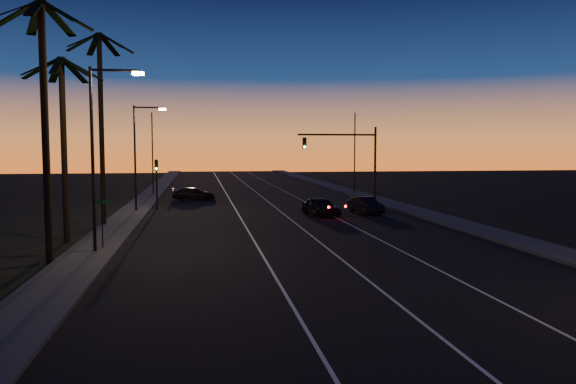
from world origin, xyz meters
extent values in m
cube|color=black|center=(0.00, 30.00, 0.01)|extent=(20.00, 170.00, 0.01)
cube|color=#333331|center=(-11.20, 30.00, 0.08)|extent=(2.40, 170.00, 0.16)
cube|color=#333331|center=(11.20, 30.00, 0.08)|extent=(2.40, 170.00, 0.16)
cube|color=silver|center=(-3.00, 30.00, 0.02)|extent=(0.12, 160.00, 0.01)
cube|color=silver|center=(0.50, 30.00, 0.02)|extent=(0.12, 160.00, 0.01)
cube|color=silver|center=(4.00, 30.00, 0.02)|extent=(0.12, 160.00, 0.01)
cylinder|color=black|center=(-12.60, 18.00, 5.75)|extent=(0.32, 0.32, 11.50)
cube|color=black|center=(-11.57, 18.26, 10.94)|extent=(2.18, 0.92, 1.18)
cube|color=black|center=(-12.16, 18.97, 10.94)|extent=(1.25, 2.12, 1.18)
cube|color=black|center=(-13.08, 18.94, 10.94)|extent=(1.34, 2.09, 1.18)
cube|color=black|center=(-13.64, 18.21, 10.94)|extent=(2.18, 0.82, 1.18)
cube|color=black|center=(-13.41, 17.32, 10.94)|extent=(1.90, 1.69, 1.18)
cube|color=black|center=(-12.57, 16.94, 10.94)|extent=(0.45, 2.16, 1.18)
cube|color=black|center=(-11.75, 17.36, 10.94)|extent=(1.95, 1.61, 1.18)
cylinder|color=black|center=(-13.20, 24.00, 5.00)|extent=(0.32, 0.32, 10.00)
cube|color=black|center=(-12.17, 24.26, 9.44)|extent=(2.18, 0.92, 1.18)
cube|color=black|center=(-12.76, 24.97, 9.44)|extent=(1.25, 2.12, 1.18)
cube|color=black|center=(-13.68, 24.94, 9.44)|extent=(1.34, 2.09, 1.18)
cube|color=black|center=(-14.24, 24.21, 9.44)|extent=(2.18, 0.82, 1.18)
cube|color=black|center=(-14.01, 23.32, 9.44)|extent=(1.90, 1.69, 1.18)
cube|color=black|center=(-13.17, 22.94, 9.44)|extent=(0.45, 2.16, 1.18)
cube|color=black|center=(-12.35, 23.36, 9.44)|extent=(1.95, 1.61, 1.18)
cylinder|color=black|center=(-12.20, 30.00, 6.25)|extent=(0.32, 0.32, 12.50)
cube|color=black|center=(-11.17, 30.26, 11.94)|extent=(2.18, 0.92, 1.18)
cube|color=black|center=(-11.76, 30.97, 11.94)|extent=(1.25, 2.12, 1.18)
cube|color=black|center=(-12.68, 30.94, 11.94)|extent=(1.34, 2.09, 1.18)
cube|color=black|center=(-13.24, 30.21, 11.94)|extent=(2.18, 0.82, 1.18)
cube|color=black|center=(-13.01, 29.32, 11.94)|extent=(1.90, 1.69, 1.18)
cube|color=black|center=(-12.17, 28.94, 11.94)|extent=(0.45, 2.16, 1.18)
cube|color=black|center=(-11.35, 29.36, 11.94)|extent=(1.95, 1.61, 1.18)
cylinder|color=black|center=(-11.00, 20.00, 4.50)|extent=(0.16, 0.16, 9.00)
cylinder|color=black|center=(-9.90, 20.00, 8.85)|extent=(2.20, 0.12, 0.12)
cube|color=#E9AF5D|center=(-8.80, 20.00, 8.72)|extent=(0.55, 0.26, 0.16)
cylinder|color=black|center=(-11.00, 38.00, 4.25)|extent=(0.16, 0.16, 8.50)
cylinder|color=black|center=(-9.90, 38.00, 8.35)|extent=(2.20, 0.12, 0.12)
cube|color=#E9AF5D|center=(-8.80, 38.00, 8.22)|extent=(0.55, 0.26, 0.16)
cylinder|color=black|center=(-10.80, 21.00, 1.30)|extent=(0.06, 0.06, 2.60)
cube|color=#0C4A22|center=(-10.80, 21.00, 2.45)|extent=(0.70, 0.03, 0.20)
cylinder|color=black|center=(9.50, 40.00, 3.50)|extent=(0.20, 0.20, 7.00)
cylinder|color=black|center=(6.00, 40.00, 6.30)|extent=(7.00, 0.16, 0.16)
cube|color=black|center=(3.10, 40.00, 5.55)|extent=(0.32, 0.28, 1.00)
sphere|color=black|center=(3.10, 39.83, 5.87)|extent=(0.20, 0.20, 0.20)
sphere|color=black|center=(3.10, 39.83, 5.55)|extent=(0.20, 0.20, 0.20)
sphere|color=#14FF59|center=(3.10, 39.83, 5.23)|extent=(0.20, 0.20, 0.20)
cylinder|color=black|center=(-9.50, 40.00, 2.10)|extent=(0.14, 0.14, 4.20)
cube|color=black|center=(-9.50, 40.00, 3.70)|extent=(0.28, 0.25, 0.90)
sphere|color=black|center=(-9.50, 39.85, 3.98)|extent=(0.18, 0.18, 0.18)
sphere|color=black|center=(-9.50, 39.85, 3.70)|extent=(0.18, 0.18, 0.18)
sphere|color=#14FF59|center=(-9.50, 39.85, 3.42)|extent=(0.18, 0.18, 0.18)
cylinder|color=black|center=(-11.00, 55.00, 4.50)|extent=(0.14, 0.14, 9.00)
cylinder|color=black|center=(11.00, 52.00, 4.50)|extent=(0.14, 0.14, 9.00)
imported|color=black|center=(3.13, 33.34, 0.71)|extent=(2.73, 4.40, 1.40)
sphere|color=#FF0F05|center=(3.14, 30.80, 0.93)|extent=(0.18, 0.18, 0.18)
sphere|color=#FF0F05|center=(4.49, 31.19, 0.93)|extent=(0.18, 0.18, 0.18)
imported|color=black|center=(6.94, 34.32, 0.66)|extent=(2.10, 4.11, 1.29)
imported|color=black|center=(-6.52, 47.71, 0.63)|extent=(4.29, 1.75, 1.25)
camera|label=1|loc=(-5.94, -8.05, 5.18)|focal=35.00mm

